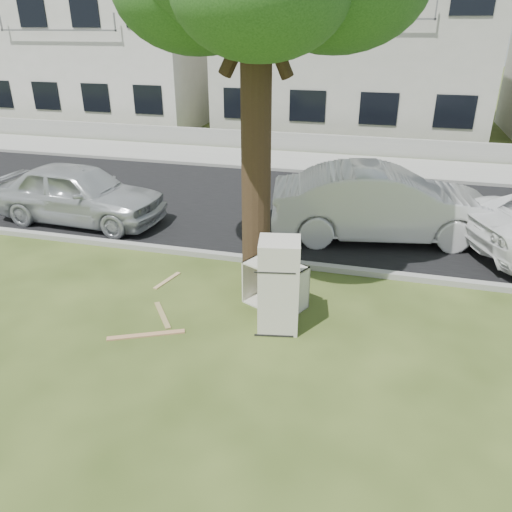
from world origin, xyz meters
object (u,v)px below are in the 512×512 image
(car_center, at_px, (383,204))
(cabinet, at_px, (275,285))
(car_left, at_px, (79,193))
(fridge, at_px, (279,285))

(car_center, bearing_deg, cabinet, 144.52)
(car_center, xyz_separation_m, car_left, (-7.35, -0.85, -0.09))
(cabinet, relative_size, car_left, 0.24)
(cabinet, distance_m, car_center, 4.06)
(cabinet, height_order, car_left, car_left)
(fridge, distance_m, car_center, 4.60)
(cabinet, height_order, car_center, car_center)
(fridge, distance_m, cabinet, 0.81)
(car_center, relative_size, car_left, 1.17)
(fridge, bearing_deg, cabinet, 96.03)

